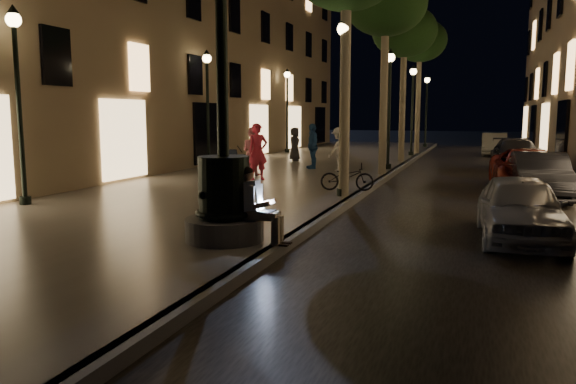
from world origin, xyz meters
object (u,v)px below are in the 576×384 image
at_px(lamp_left_a, 17,80).
at_px(lamp_left_b, 207,94).
at_px(pedestrian_red, 258,152).
at_px(pedestrian_pink, 253,151).
at_px(lamp_curb_c, 413,99).
at_px(car_rear, 516,154).
at_px(lamp_curb_b, 389,94).
at_px(car_second, 540,176).
at_px(lamp_curb_a, 343,84).
at_px(car_third, 528,169).
at_px(car_front, 520,208).
at_px(bicycle, 347,177).
at_px(tree_third, 404,33).
at_px(lamp_curb_d, 426,102).
at_px(seated_man_laptop, 256,203).
at_px(car_fifth, 494,144).
at_px(stroller, 236,162).
at_px(pedestrian_blue, 312,146).
at_px(tree_far, 420,42).
at_px(pedestrian_dark, 295,144).
at_px(tree_second, 386,4).
at_px(pedestrian_white, 339,149).
at_px(fountain_lamppost, 224,184).
at_px(lamp_left_c, 287,100).

relative_size(lamp_left_a, lamp_left_b, 1.00).
relative_size(pedestrian_red, pedestrian_pink, 1.09).
xyz_separation_m(lamp_curb_c, car_rear, (5.04, -4.58, -2.56)).
relative_size(lamp_curb_b, car_second, 1.19).
distance_m(lamp_curb_a, car_third, 7.57).
bearing_deg(car_front, bicycle, 132.25).
xyz_separation_m(tree_third, lamp_curb_d, (0.00, 12.00, -2.90)).
xyz_separation_m(tree_third, pedestrian_pink, (-4.28, -8.02, -5.06)).
distance_m(pedestrian_pink, bicycle, 5.12).
distance_m(seated_man_laptop, lamp_curb_b, 14.19).
distance_m(lamp_curb_c, car_fifth, 6.54).
distance_m(lamp_curb_c, pedestrian_pink, 12.94).
xyz_separation_m(lamp_curb_b, stroller, (-4.61, -4.83, -2.48)).
distance_m(lamp_curb_b, lamp_curb_c, 8.00).
bearing_deg(lamp_curb_c, tree_third, -90.00).
bearing_deg(lamp_curb_d, lamp_curb_c, -90.00).
xyz_separation_m(car_third, pedestrian_pink, (-9.34, -1.02, 0.43)).
xyz_separation_m(car_fifth, pedestrian_red, (-7.87, -17.49, 0.50)).
bearing_deg(car_front, pedestrian_blue, 122.01).
bearing_deg(tree_third, pedestrian_blue, -121.11).
distance_m(lamp_curb_d, car_front, 27.83).
xyz_separation_m(lamp_left_a, stroller, (2.49, 7.17, -2.48)).
xyz_separation_m(lamp_curb_c, car_second, (5.21, -13.39, -2.57)).
bearing_deg(car_third, lamp_left_a, -146.88).
distance_m(tree_far, pedestrian_dark, 10.48).
bearing_deg(lamp_curb_b, tree_second, -87.14).
bearing_deg(lamp_left_a, car_fifth, 64.78).
distance_m(lamp_curb_b, car_front, 12.44).
bearing_deg(lamp_left_b, lamp_left_a, -90.00).
xyz_separation_m(tree_third, stroller, (-4.61, -8.83, -5.38)).
relative_size(tree_second, pedestrian_white, 4.33).
distance_m(seated_man_laptop, lamp_curb_a, 6.44).
distance_m(tree_far, stroller, 16.56).
height_order(lamp_curb_a, lamp_left_a, same).
bearing_deg(pedestrian_white, bicycle, 45.30).
bearing_deg(car_fifth, fountain_lamppost, -101.31).
distance_m(lamp_left_c, pedestrian_dark, 6.35).
distance_m(stroller, bicycle, 4.97).
distance_m(lamp_curb_b, pedestrian_dark, 5.89).
distance_m(car_second, car_third, 2.39).
height_order(seated_man_laptop, car_third, seated_man_laptop).
relative_size(tree_second, lamp_curb_c, 1.54).
xyz_separation_m(lamp_curb_a, bicycle, (-0.10, 1.06, -2.63)).
relative_size(stroller, car_second, 0.28).
relative_size(lamp_curb_b, car_third, 1.04).
bearing_deg(tree_second, pedestrian_dark, 137.57).
bearing_deg(pedestrian_dark, pedestrian_red, 166.80).
distance_m(lamp_curb_a, pedestrian_pink, 6.23).
height_order(lamp_curb_c, lamp_curb_d, same).
xyz_separation_m(lamp_curb_a, lamp_curb_c, (0.00, 16.00, 0.00)).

